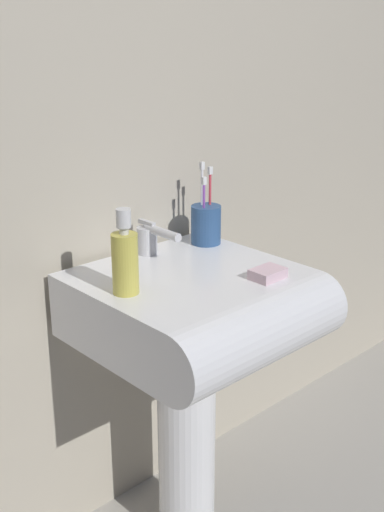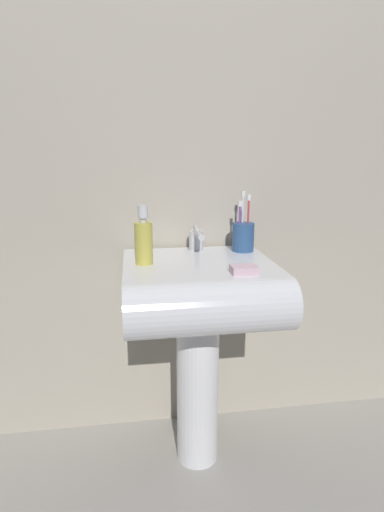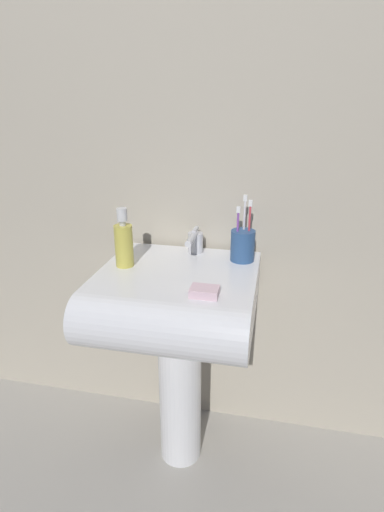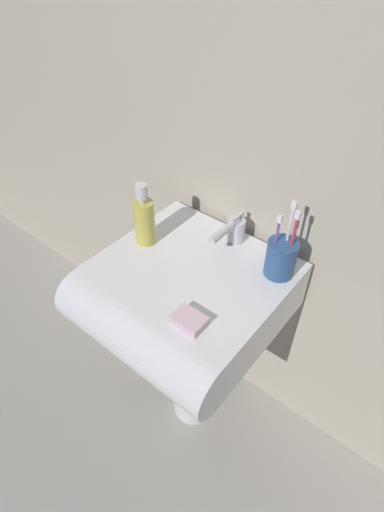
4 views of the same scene
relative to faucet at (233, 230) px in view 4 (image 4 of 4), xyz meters
The scene contains 8 objects.
ground_plane 0.81m from the faucet, 97.37° to the right, with size 6.00×6.00×0.00m, color #ADA89E.
wall_back 0.41m from the faucet, 100.81° to the left, with size 5.00×0.05×2.40m, color #B7AD99.
sink_pedestal 0.52m from the faucet, 97.37° to the right, with size 0.15×0.15×0.60m, color white.
sink_basin 0.24m from the faucet, 95.38° to the right, with size 0.49×0.50×0.16m.
faucet is the anchor object (origin of this frame).
toothbrush_cup 0.17m from the faucet, ahead, with size 0.08×0.08×0.22m.
soap_bottle 0.25m from the faucet, 142.48° to the right, with size 0.06×0.06×0.19m.
bar_soap 0.32m from the faucet, 73.46° to the right, with size 0.08×0.06×0.02m, color silver.
Camera 4 is at (0.49, -0.61, 1.49)m, focal length 28.00 mm.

